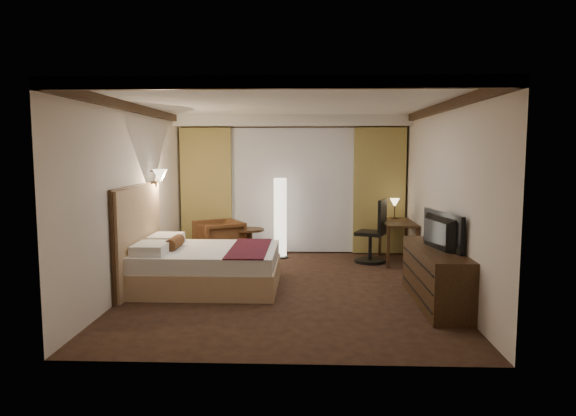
{
  "coord_description": "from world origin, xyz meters",
  "views": [
    {
      "loc": [
        0.3,
        -7.44,
        2.02
      ],
      "look_at": [
        0.0,
        0.4,
        1.15
      ],
      "focal_mm": 32.0,
      "sensor_mm": 36.0,
      "label": 1
    }
  ],
  "objects_px": {
    "floor_lamp": "(280,218)",
    "side_table": "(250,244)",
    "bed": "(209,268)",
    "armchair": "(219,238)",
    "dresser": "(435,276)",
    "office_chair": "(370,231)",
    "desk": "(398,242)",
    "television": "(435,224)"
  },
  "relations": [
    {
      "from": "armchair",
      "to": "dresser",
      "type": "bearing_deg",
      "value": 21.56
    },
    {
      "from": "floor_lamp",
      "to": "armchair",
      "type": "bearing_deg",
      "value": -168.49
    },
    {
      "from": "dresser",
      "to": "office_chair",
      "type": "bearing_deg",
      "value": 102.37
    },
    {
      "from": "desk",
      "to": "dresser",
      "type": "height_order",
      "value": "dresser"
    },
    {
      "from": "side_table",
      "to": "dresser",
      "type": "xyz_separation_m",
      "value": [
        2.77,
        -2.65,
        0.08
      ]
    },
    {
      "from": "armchair",
      "to": "floor_lamp",
      "type": "height_order",
      "value": "floor_lamp"
    },
    {
      "from": "floor_lamp",
      "to": "office_chair",
      "type": "bearing_deg",
      "value": -12.11
    },
    {
      "from": "desk",
      "to": "television",
      "type": "xyz_separation_m",
      "value": [
        0.02,
        -2.59,
        0.69
      ]
    },
    {
      "from": "armchair",
      "to": "desk",
      "type": "distance_m",
      "value": 3.3
    },
    {
      "from": "armchair",
      "to": "floor_lamp",
      "type": "distance_m",
      "value": 1.22
    },
    {
      "from": "side_table",
      "to": "desk",
      "type": "height_order",
      "value": "desk"
    },
    {
      "from": "television",
      "to": "bed",
      "type": "bearing_deg",
      "value": 66.63
    },
    {
      "from": "television",
      "to": "dresser",
      "type": "bearing_deg",
      "value": -100.72
    },
    {
      "from": "desk",
      "to": "television",
      "type": "height_order",
      "value": "television"
    },
    {
      "from": "side_table",
      "to": "floor_lamp",
      "type": "bearing_deg",
      "value": 23.82
    },
    {
      "from": "bed",
      "to": "television",
      "type": "distance_m",
      "value": 3.3
    },
    {
      "from": "bed",
      "to": "office_chair",
      "type": "height_order",
      "value": "office_chair"
    },
    {
      "from": "bed",
      "to": "floor_lamp",
      "type": "bearing_deg",
      "value": 66.5
    },
    {
      "from": "office_chair",
      "to": "dresser",
      "type": "bearing_deg",
      "value": -54.7
    },
    {
      "from": "armchair",
      "to": "office_chair",
      "type": "relative_size",
      "value": 0.7
    },
    {
      "from": "bed",
      "to": "dresser",
      "type": "xyz_separation_m",
      "value": [
        3.17,
        -0.7,
        0.08
      ]
    },
    {
      "from": "television",
      "to": "floor_lamp",
      "type": "bearing_deg",
      "value": 26.35
    },
    {
      "from": "armchair",
      "to": "office_chair",
      "type": "distance_m",
      "value": 2.8
    },
    {
      "from": "desk",
      "to": "television",
      "type": "relative_size",
      "value": 1.03
    },
    {
      "from": "bed",
      "to": "office_chair",
      "type": "relative_size",
      "value": 1.76
    },
    {
      "from": "side_table",
      "to": "armchair",
      "type": "bearing_deg",
      "value": 178.73
    },
    {
      "from": "bed",
      "to": "armchair",
      "type": "xyz_separation_m",
      "value": [
        -0.19,
        1.96,
        0.11
      ]
    },
    {
      "from": "dresser",
      "to": "television",
      "type": "bearing_deg",
      "value": 180.0
    },
    {
      "from": "bed",
      "to": "desk",
      "type": "height_order",
      "value": "desk"
    },
    {
      "from": "floor_lamp",
      "to": "side_table",
      "type": "bearing_deg",
      "value": -156.18
    },
    {
      "from": "bed",
      "to": "floor_lamp",
      "type": "xyz_separation_m",
      "value": [
        0.95,
        2.19,
        0.47
      ]
    },
    {
      "from": "desk",
      "to": "bed",
      "type": "bearing_deg",
      "value": -148.87
    },
    {
      "from": "side_table",
      "to": "television",
      "type": "relative_size",
      "value": 0.54
    },
    {
      "from": "side_table",
      "to": "floor_lamp",
      "type": "height_order",
      "value": "floor_lamp"
    },
    {
      "from": "floor_lamp",
      "to": "dresser",
      "type": "xyz_separation_m",
      "value": [
        2.21,
        -2.89,
        -0.39
      ]
    },
    {
      "from": "armchair",
      "to": "bed",
      "type": "bearing_deg",
      "value": -24.57
    },
    {
      "from": "side_table",
      "to": "floor_lamp",
      "type": "relative_size",
      "value": 0.39
    },
    {
      "from": "bed",
      "to": "desk",
      "type": "relative_size",
      "value": 1.82
    },
    {
      "from": "office_chair",
      "to": "side_table",
      "type": "bearing_deg",
      "value": -159.95
    },
    {
      "from": "floor_lamp",
      "to": "television",
      "type": "height_order",
      "value": "floor_lamp"
    },
    {
      "from": "desk",
      "to": "dresser",
      "type": "xyz_separation_m",
      "value": [
        0.05,
        -2.59,
        0.0
      ]
    },
    {
      "from": "side_table",
      "to": "floor_lamp",
      "type": "distance_m",
      "value": 0.77
    }
  ]
}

